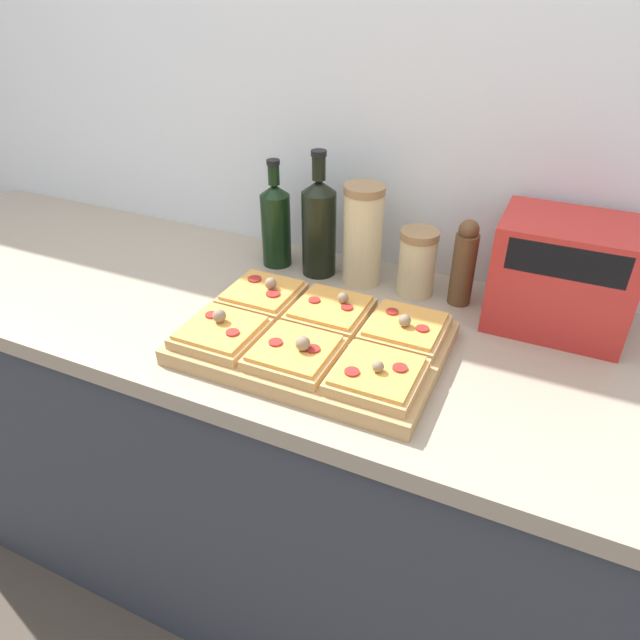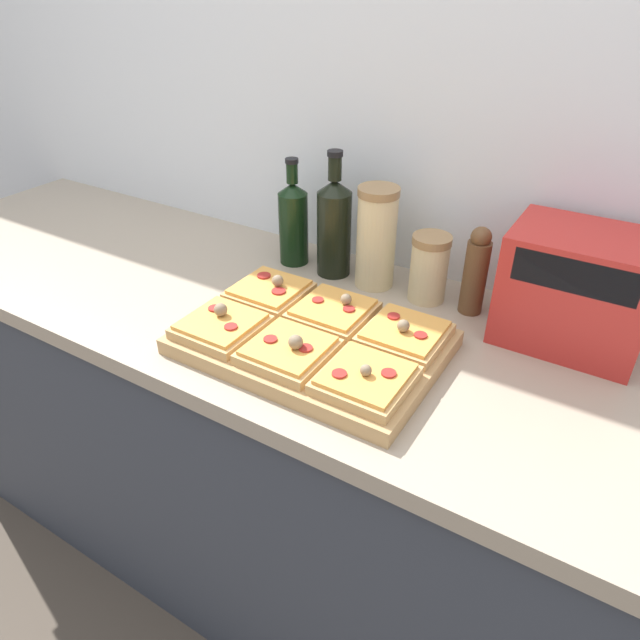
% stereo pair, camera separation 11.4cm
% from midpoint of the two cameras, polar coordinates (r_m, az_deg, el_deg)
% --- Properties ---
extents(wall_back, '(6.00, 0.06, 2.50)m').
position_cam_midpoint_polar(wall_back, '(1.40, 4.93, 17.72)').
color(wall_back, silver).
rests_on(wall_back, ground_plane).
extents(kitchen_counter, '(2.63, 0.67, 0.94)m').
position_cam_midpoint_polar(kitchen_counter, '(1.53, -1.34, -15.40)').
color(kitchen_counter, '#333842').
rests_on(kitchen_counter, ground_plane).
extents(cutting_board, '(0.50, 0.35, 0.03)m').
position_cam_midpoint_polar(cutting_board, '(1.13, -3.50, -2.38)').
color(cutting_board, tan).
rests_on(cutting_board, kitchen_counter).
extents(pizza_slice_back_left, '(0.15, 0.15, 0.05)m').
position_cam_midpoint_polar(pizza_slice_back_left, '(1.25, -8.36, 2.52)').
color(pizza_slice_back_left, tan).
rests_on(pizza_slice_back_left, cutting_board).
extents(pizza_slice_back_center, '(0.15, 0.15, 0.05)m').
position_cam_midpoint_polar(pizza_slice_back_center, '(1.18, -1.68, 0.90)').
color(pizza_slice_back_center, tan).
rests_on(pizza_slice_back_center, cutting_board).
extents(pizza_slice_back_right, '(0.15, 0.15, 0.05)m').
position_cam_midpoint_polar(pizza_slice_back_right, '(1.13, 5.71, -0.91)').
color(pizza_slice_back_right, tan).
rests_on(pizza_slice_back_right, cutting_board).
extents(pizza_slice_front_left, '(0.15, 0.15, 0.05)m').
position_cam_midpoint_polar(pizza_slice_front_left, '(1.14, -12.73, -1.23)').
color(pizza_slice_front_left, tan).
rests_on(pizza_slice_front_left, cutting_board).
extents(pizza_slice_front_center, '(0.15, 0.15, 0.06)m').
position_cam_midpoint_polar(pizza_slice_front_center, '(1.06, -5.60, -3.31)').
color(pizza_slice_front_center, tan).
rests_on(pizza_slice_front_center, cutting_board).
extents(pizza_slice_front_right, '(0.15, 0.15, 0.05)m').
position_cam_midpoint_polar(pizza_slice_front_right, '(1.00, 2.50, -5.61)').
color(pizza_slice_front_right, tan).
rests_on(pizza_slice_front_right, cutting_board).
extents(olive_oil_bottle, '(0.07, 0.07, 0.27)m').
position_cam_midpoint_polar(olive_oil_bottle, '(1.43, -6.74, 9.54)').
color(olive_oil_bottle, black).
rests_on(olive_oil_bottle, kitchen_counter).
extents(wine_bottle, '(0.08, 0.08, 0.30)m').
position_cam_midpoint_polar(wine_bottle, '(1.38, -2.51, 9.36)').
color(wine_bottle, black).
rests_on(wine_bottle, kitchen_counter).
extents(grain_jar_tall, '(0.09, 0.09, 0.24)m').
position_cam_midpoint_polar(grain_jar_tall, '(1.33, 1.85, 8.41)').
color(grain_jar_tall, beige).
rests_on(grain_jar_tall, kitchen_counter).
extents(grain_jar_short, '(0.09, 0.09, 0.16)m').
position_cam_midpoint_polar(grain_jar_short, '(1.31, 7.25, 5.67)').
color(grain_jar_short, beige).
rests_on(grain_jar_short, kitchen_counter).
extents(pepper_mill, '(0.05, 0.05, 0.20)m').
position_cam_midpoint_polar(pepper_mill, '(1.28, 11.75, 5.50)').
color(pepper_mill, brown).
rests_on(pepper_mill, kitchen_counter).
extents(toaster_oven, '(0.29, 0.20, 0.23)m').
position_cam_midpoint_polar(toaster_oven, '(1.24, 20.72, 4.16)').
color(toaster_oven, red).
rests_on(toaster_oven, kitchen_counter).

